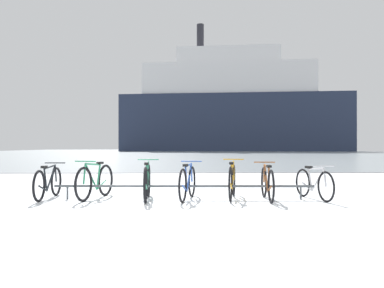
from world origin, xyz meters
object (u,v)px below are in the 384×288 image
(bicycle_0, at_px, (48,183))
(bicycle_3, at_px, (188,182))
(ferry_ship, at_px, (232,108))
(bicycle_1, at_px, (95,181))
(bicycle_6, at_px, (314,184))
(bicycle_2, at_px, (147,182))
(bicycle_4, at_px, (232,181))
(bicycle_5, at_px, (267,183))

(bicycle_0, distance_m, bicycle_3, 3.00)
(ferry_ship, bearing_deg, bicycle_0, -100.10)
(bicycle_0, distance_m, bicycle_1, 1.01)
(bicycle_1, height_order, bicycle_3, bicycle_1)
(bicycle_6, bearing_deg, bicycle_2, 179.05)
(ferry_ship, bearing_deg, bicycle_3, -97.99)
(bicycle_1, distance_m, bicycle_3, 2.00)
(bicycle_1, height_order, bicycle_2, bicycle_2)
(bicycle_2, bearing_deg, bicycle_6, -0.95)
(bicycle_2, relative_size, bicycle_6, 1.14)
(bicycle_0, distance_m, bicycle_4, 3.96)
(bicycle_6, bearing_deg, bicycle_0, 177.29)
(bicycle_4, xyz_separation_m, ferry_ship, (10.30, 80.07, 8.97))
(bicycle_0, bearing_deg, bicycle_5, -4.53)
(bicycle_0, bearing_deg, bicycle_4, -1.16)
(bicycle_1, relative_size, ferry_ship, 0.03)
(bicycle_4, height_order, ferry_ship, ferry_ship)
(bicycle_0, xyz_separation_m, bicycle_3, (2.99, -0.26, 0.02))
(ferry_ship, bearing_deg, bicycle_4, -97.33)
(bicycle_1, relative_size, bicycle_6, 1.09)
(bicycle_4, distance_m, bicycle_5, 0.76)
(bicycle_3, bearing_deg, bicycle_0, 174.99)
(bicycle_0, bearing_deg, ferry_ship, 79.90)
(bicycle_2, bearing_deg, bicycle_5, -3.61)
(bicycle_2, xyz_separation_m, ferry_ship, (12.12, 80.20, 8.97))
(bicycle_3, bearing_deg, bicycle_1, 173.05)
(bicycle_1, height_order, ferry_ship, ferry_ship)
(bicycle_3, bearing_deg, bicycle_2, 176.51)
(bicycle_2, height_order, ferry_ship, ferry_ship)
(bicycle_2, distance_m, bicycle_4, 1.82)
(bicycle_2, xyz_separation_m, bicycle_6, (3.54, -0.06, -0.04))
(bicycle_3, bearing_deg, bicycle_5, -3.66)
(bicycle_6, distance_m, ferry_ship, 81.22)
(bicycle_1, relative_size, bicycle_5, 1.04)
(bicycle_2, distance_m, bicycle_6, 3.54)
(bicycle_2, height_order, bicycle_3, bicycle_2)
(bicycle_2, distance_m, ferry_ship, 81.61)
(bicycle_2, height_order, bicycle_6, bicycle_2)
(bicycle_0, height_order, bicycle_4, bicycle_4)
(bicycle_6, bearing_deg, bicycle_5, -174.37)
(bicycle_3, xyz_separation_m, bicycle_6, (2.68, -0.01, -0.03))
(bicycle_1, xyz_separation_m, bicycle_3, (1.98, -0.24, -0.01))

